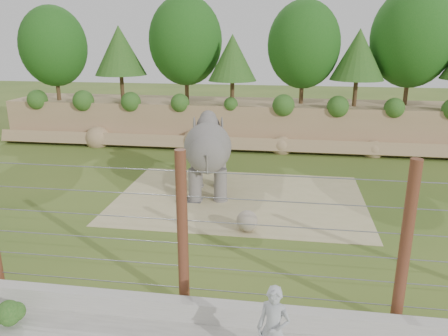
# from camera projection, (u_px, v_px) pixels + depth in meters

# --- Properties ---
(ground) EXTENTS (90.00, 90.00, 0.00)m
(ground) POSITION_uv_depth(u_px,v_px,m) (215.00, 229.00, 15.09)
(ground) COLOR #3B591D
(ground) RESTS_ON ground
(back_embankment) EXTENTS (30.00, 5.52, 8.77)m
(back_embankment) POSITION_uv_depth(u_px,v_px,m) (261.00, 78.00, 25.82)
(back_embankment) COLOR #A1825A
(back_embankment) RESTS_ON ground
(dirt_patch) EXTENTS (10.00, 7.00, 0.02)m
(dirt_patch) POSITION_uv_depth(u_px,v_px,m) (240.00, 199.00, 17.85)
(dirt_patch) COLOR tan
(dirt_patch) RESTS_ON ground
(drain_grate) EXTENTS (1.00, 0.60, 0.03)m
(drain_grate) POSITION_uv_depth(u_px,v_px,m) (190.00, 200.00, 17.65)
(drain_grate) COLOR #262628
(drain_grate) RESTS_ON dirt_patch
(elephant) EXTENTS (2.30, 4.12, 3.15)m
(elephant) POSITION_uv_depth(u_px,v_px,m) (208.00, 158.00, 17.98)
(elephant) COLOR #5E5853
(elephant) RESTS_ON ground
(stone_ball) EXTENTS (0.73, 0.73, 0.73)m
(stone_ball) POSITION_uv_depth(u_px,v_px,m) (247.00, 221.00, 14.80)
(stone_ball) COLOR gray
(stone_ball) RESTS_ON dirt_patch
(retaining_wall) EXTENTS (26.00, 0.35, 0.50)m
(retaining_wall) POSITION_uv_depth(u_px,v_px,m) (180.00, 309.00, 10.29)
(retaining_wall) COLOR #A19E96
(retaining_wall) RESTS_ON ground
(barrier_fence) EXTENTS (20.26, 0.26, 4.00)m
(barrier_fence) POSITION_uv_depth(u_px,v_px,m) (183.00, 232.00, 10.25)
(barrier_fence) COLOR brown
(barrier_fence) RESTS_ON ground
(walkway_shrub) EXTENTS (0.61, 0.61, 0.61)m
(walkway_shrub) POSITION_uv_depth(u_px,v_px,m) (9.00, 312.00, 10.07)
(walkway_shrub) COLOR #20571C
(walkway_shrub) RESTS_ON walkway
(zookeeper) EXTENTS (0.77, 0.62, 1.85)m
(zookeeper) POSITION_uv_depth(u_px,v_px,m) (273.00, 330.00, 8.50)
(zookeeper) COLOR #B7BCC2
(zookeeper) RESTS_ON walkway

